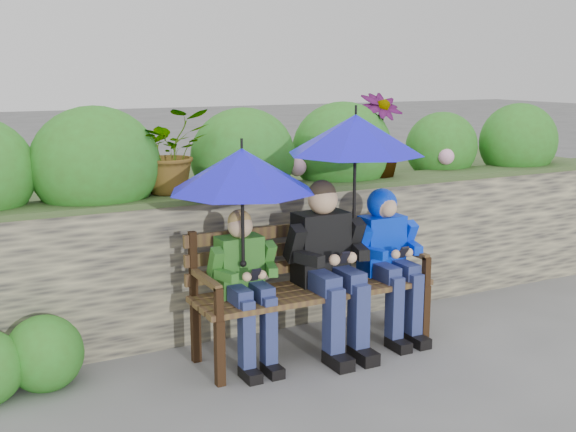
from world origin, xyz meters
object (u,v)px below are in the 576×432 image
park_bench (309,278)px  boy_left (245,279)px  boy_middle (328,259)px  umbrella_left (242,170)px  umbrella_right (355,135)px  boy_right (388,250)px

park_bench → boy_left: boy_left is taller
park_bench → boy_left: (-0.50, -0.07, 0.08)m
boy_middle → umbrella_left: bearing=-178.6°
park_bench → umbrella_right: size_ratio=1.71×
park_bench → umbrella_left: bearing=-169.5°
umbrella_left → boy_left: bearing=49.5°
park_bench → umbrella_left: 0.95m
boy_middle → umbrella_right: bearing=9.9°
boy_right → park_bench: bearing=174.4°
boy_middle → boy_right: size_ratio=1.09×
boy_left → umbrella_left: size_ratio=1.10×
boy_right → boy_left: bearing=-179.6°
boy_middle → park_bench: bearing=142.0°
boy_right → umbrella_left: umbrella_left is taller
park_bench → boy_middle: boy_middle is taller
park_bench → boy_middle: size_ratio=1.42×
boy_right → umbrella_left: bearing=-178.1°
boy_left → boy_middle: boy_middle is taller
boy_left → park_bench: bearing=7.6°
boy_middle → umbrella_right: (0.22, 0.04, 0.82)m
boy_middle → umbrella_left: 0.90m
park_bench → boy_right: (0.61, -0.06, 0.14)m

